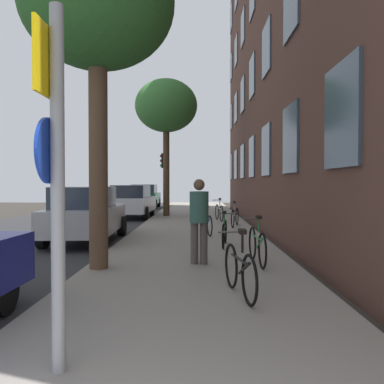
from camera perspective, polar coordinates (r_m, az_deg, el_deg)
name	(u,v)px	position (r m, az deg, el deg)	size (l,w,h in m)	color
ground_plane	(104,228)	(16.49, -11.86, -4.85)	(41.80, 41.80, 0.00)	#332D28
road_asphalt	(49,228)	(17.07, -18.78, -4.66)	(7.00, 38.00, 0.01)	#2D2D30
sidewalk	(195,227)	(16.09, 0.44, -4.76)	(4.20, 38.00, 0.12)	gray
building_facade	(266,37)	(16.58, 10.01, 19.97)	(0.56, 27.00, 14.11)	#513328
sign_post	(55,163)	(3.77, -18.13, 3.73)	(0.16, 0.60, 3.14)	gray
traffic_light	(165,171)	(22.93, -3.72, 2.83)	(0.43, 0.24, 3.28)	black
tree_near	(98,7)	(8.81, -12.69, 23.32)	(2.91, 2.91, 6.25)	brown
tree_far	(166,107)	(20.99, -3.52, 11.46)	(3.04, 3.04, 6.69)	#4C3823
bicycle_0	(240,270)	(6.15, 6.48, -10.43)	(0.45, 1.63, 0.98)	black
bicycle_1	(257,245)	(8.57, 8.83, -7.10)	(0.42, 1.71, 0.98)	black
bicycle_2	(224,232)	(10.89, 4.42, -5.46)	(0.42, 1.63, 0.91)	black
bicycle_3	(206,223)	(13.26, 1.90, -4.22)	(0.50, 1.60, 0.93)	black
bicycle_4	(235,217)	(15.71, 5.85, -3.33)	(0.56, 1.71, 0.96)	black
bicycle_5	(219,212)	(18.06, 3.71, -2.70)	(0.42, 1.66, 0.98)	black
pedestrian_0	(199,215)	(8.43, 0.96, -3.20)	(0.46, 0.46, 1.70)	#4C4742
car_1	(86,214)	(12.74, -14.18, -2.86)	(1.95, 4.36, 1.62)	#B7B7BC
car_2	(132,201)	(20.88, -8.19, -1.24)	(1.98, 4.21, 1.62)	silver
car_3	(145,196)	(29.19, -6.44, -0.52)	(1.91, 3.95, 1.62)	#19662D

